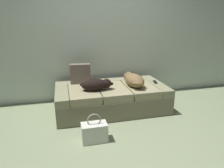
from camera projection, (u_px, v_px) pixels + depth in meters
ground_plane at (134, 148)px, 2.42m from camera, size 10.00×10.00×0.00m
back_wall at (102, 24)px, 3.68m from camera, size 6.40×0.10×2.80m
couch at (111, 98)px, 3.41m from camera, size 1.82×0.96×0.42m
dog_dark at (96, 84)px, 3.12m from camera, size 0.55×0.25×0.18m
dog_tan at (133, 80)px, 3.33m from camera, size 0.32×0.62×0.21m
tv_remote at (155, 82)px, 3.53m from camera, size 0.07×0.16×0.02m
throw_pillow at (80, 74)px, 3.44m from camera, size 0.35×0.15×0.34m
handbag at (94, 132)px, 2.52m from camera, size 0.32×0.18×0.38m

